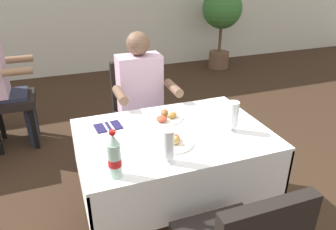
{
  "coord_description": "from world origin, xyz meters",
  "views": [
    {
      "loc": [
        -0.8,
        -1.59,
        1.76
      ],
      "look_at": [
        -0.13,
        0.2,
        0.84
      ],
      "focal_mm": 34.51,
      "sensor_mm": 36.0,
      "label": 1
    }
  ],
  "objects_px": {
    "seated_diner_far": "(142,99)",
    "main_dining_table": "(173,155)",
    "background_chair_right": "(0,96)",
    "plate_far_diner": "(165,117)",
    "napkin_cutlery_set": "(108,126)",
    "beer_glass_left": "(168,146)",
    "background_patron": "(2,80)",
    "cola_bottle_primary": "(114,157)",
    "beer_glass_middle": "(233,116)",
    "plate_near_camera": "(174,142)",
    "potted_plant_corner": "(222,14)",
    "chair_far_diner_seat": "(140,111)"
  },
  "relations": [
    {
      "from": "seated_diner_far",
      "to": "main_dining_table",
      "type": "bearing_deg",
      "value": -89.38
    },
    {
      "from": "main_dining_table",
      "to": "background_chair_right",
      "type": "relative_size",
      "value": 1.26
    },
    {
      "from": "plate_far_diner",
      "to": "napkin_cutlery_set",
      "type": "relative_size",
      "value": 1.31
    },
    {
      "from": "beer_glass_left",
      "to": "background_patron",
      "type": "xyz_separation_m",
      "value": [
        -1.0,
        1.94,
        -0.15
      ]
    },
    {
      "from": "cola_bottle_primary",
      "to": "background_chair_right",
      "type": "distance_m",
      "value": 2.13
    },
    {
      "from": "cola_bottle_primary",
      "to": "napkin_cutlery_set",
      "type": "relative_size",
      "value": 1.36
    },
    {
      "from": "beer_glass_middle",
      "to": "background_patron",
      "type": "height_order",
      "value": "background_patron"
    },
    {
      "from": "background_chair_right",
      "to": "napkin_cutlery_set",
      "type": "bearing_deg",
      "value": -59.95
    },
    {
      "from": "plate_far_diner",
      "to": "background_chair_right",
      "type": "relative_size",
      "value": 0.26
    },
    {
      "from": "seated_diner_far",
      "to": "plate_near_camera",
      "type": "bearing_deg",
      "value": -92.7
    },
    {
      "from": "beer_glass_left",
      "to": "potted_plant_corner",
      "type": "distance_m",
      "value": 4.27
    },
    {
      "from": "cola_bottle_primary",
      "to": "plate_near_camera",
      "type": "bearing_deg",
      "value": 25.85
    },
    {
      "from": "cola_bottle_primary",
      "to": "potted_plant_corner",
      "type": "height_order",
      "value": "potted_plant_corner"
    },
    {
      "from": "beer_glass_left",
      "to": "potted_plant_corner",
      "type": "bearing_deg",
      "value": 57.48
    },
    {
      "from": "seated_diner_far",
      "to": "background_chair_right",
      "type": "xyz_separation_m",
      "value": [
        -1.19,
        0.92,
        -0.16
      ]
    },
    {
      "from": "background_chair_right",
      "to": "main_dining_table",
      "type": "bearing_deg",
      "value": -53.75
    },
    {
      "from": "seated_diner_far",
      "to": "chair_far_diner_seat",
      "type": "bearing_deg",
      "value": 85.95
    },
    {
      "from": "plate_near_camera",
      "to": "napkin_cutlery_set",
      "type": "relative_size",
      "value": 1.22
    },
    {
      "from": "seated_diner_far",
      "to": "cola_bottle_primary",
      "type": "bearing_deg",
      "value": -112.75
    },
    {
      "from": "seated_diner_far",
      "to": "background_patron",
      "type": "relative_size",
      "value": 1.0
    },
    {
      "from": "seated_diner_far",
      "to": "cola_bottle_primary",
      "type": "distance_m",
      "value": 1.14
    },
    {
      "from": "napkin_cutlery_set",
      "to": "background_patron",
      "type": "distance_m",
      "value": 1.61
    },
    {
      "from": "plate_near_camera",
      "to": "beer_glass_middle",
      "type": "xyz_separation_m",
      "value": [
        0.41,
        0.03,
        0.09
      ]
    },
    {
      "from": "seated_diner_far",
      "to": "plate_near_camera",
      "type": "xyz_separation_m",
      "value": [
        -0.04,
        -0.85,
        0.06
      ]
    },
    {
      "from": "background_patron",
      "to": "plate_near_camera",
      "type": "bearing_deg",
      "value": -58.13
    },
    {
      "from": "background_chair_right",
      "to": "beer_glass_left",
      "type": "bearing_deg",
      "value": -61.55
    },
    {
      "from": "plate_far_diner",
      "to": "plate_near_camera",
      "type": "bearing_deg",
      "value": -100.4
    },
    {
      "from": "plate_far_diner",
      "to": "beer_glass_left",
      "type": "relative_size",
      "value": 1.28
    },
    {
      "from": "cola_bottle_primary",
      "to": "background_patron",
      "type": "distance_m",
      "value": 2.09
    },
    {
      "from": "plate_far_diner",
      "to": "cola_bottle_primary",
      "type": "bearing_deg",
      "value": -130.78
    },
    {
      "from": "main_dining_table",
      "to": "beer_glass_middle",
      "type": "distance_m",
      "value": 0.47
    },
    {
      "from": "chair_far_diner_seat",
      "to": "potted_plant_corner",
      "type": "bearing_deg",
      "value": 49.08
    },
    {
      "from": "beer_glass_middle",
      "to": "cola_bottle_primary",
      "type": "bearing_deg",
      "value": -164.76
    },
    {
      "from": "background_patron",
      "to": "cola_bottle_primary",
      "type": "bearing_deg",
      "value": -70.23
    },
    {
      "from": "beer_glass_left",
      "to": "napkin_cutlery_set",
      "type": "bearing_deg",
      "value": 113.89
    },
    {
      "from": "main_dining_table",
      "to": "plate_far_diner",
      "type": "xyz_separation_m",
      "value": [
        0.01,
        0.2,
        0.19
      ]
    },
    {
      "from": "chair_far_diner_seat",
      "to": "napkin_cutlery_set",
      "type": "distance_m",
      "value": 0.74
    },
    {
      "from": "plate_near_camera",
      "to": "beer_glass_left",
      "type": "bearing_deg",
      "value": -121.0
    },
    {
      "from": "plate_near_camera",
      "to": "seated_diner_far",
      "type": "bearing_deg",
      "value": 87.3
    },
    {
      "from": "main_dining_table",
      "to": "napkin_cutlery_set",
      "type": "height_order",
      "value": "napkin_cutlery_set"
    },
    {
      "from": "beer_glass_left",
      "to": "beer_glass_middle",
      "type": "bearing_deg",
      "value": 20.86
    },
    {
      "from": "plate_near_camera",
      "to": "background_chair_right",
      "type": "bearing_deg",
      "value": 123.0
    },
    {
      "from": "chair_far_diner_seat",
      "to": "background_patron",
      "type": "bearing_deg",
      "value": 144.67
    },
    {
      "from": "seated_diner_far",
      "to": "napkin_cutlery_set",
      "type": "height_order",
      "value": "seated_diner_far"
    },
    {
      "from": "potted_plant_corner",
      "to": "napkin_cutlery_set",
      "type": "bearing_deg",
      "value": -129.4
    },
    {
      "from": "potted_plant_corner",
      "to": "beer_glass_middle",
      "type": "bearing_deg",
      "value": -117.67
    },
    {
      "from": "plate_far_diner",
      "to": "cola_bottle_primary",
      "type": "xyz_separation_m",
      "value": [
        -0.46,
        -0.53,
        0.1
      ]
    },
    {
      "from": "chair_far_diner_seat",
      "to": "beer_glass_left",
      "type": "height_order",
      "value": "chair_far_diner_seat"
    },
    {
      "from": "chair_far_diner_seat",
      "to": "background_patron",
      "type": "xyz_separation_m",
      "value": [
        -1.15,
        0.81,
        0.16
      ]
    },
    {
      "from": "chair_far_diner_seat",
      "to": "beer_glass_middle",
      "type": "distance_m",
      "value": 1.04
    }
  ]
}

